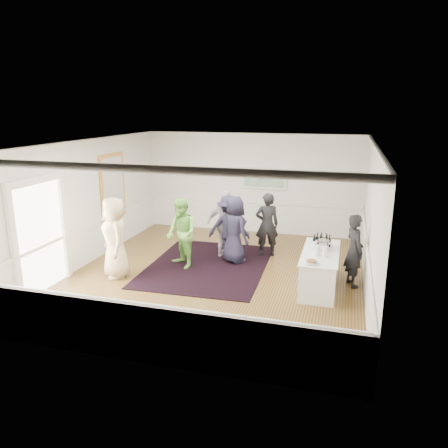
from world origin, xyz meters
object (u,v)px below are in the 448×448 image
(guest_tan, at_px, (115,238))
(guest_dark_b, at_px, (267,225))
(bartender, at_px, (354,250))
(guest_lilac, at_px, (226,224))
(ice_bucket, at_px, (323,246))
(guest_green, at_px, (181,233))
(guest_navy, at_px, (235,230))
(serving_table, at_px, (320,270))
(nut_bowl, at_px, (312,262))
(guest_dark_a, at_px, (229,227))

(guest_tan, height_order, guest_dark_b, guest_tan)
(bartender, relative_size, guest_lilac, 0.92)
(guest_lilac, bearing_deg, ice_bucket, 156.94)
(guest_green, height_order, guest_navy, guest_green)
(guest_tan, height_order, ice_bucket, guest_tan)
(guest_tan, xyz_separation_m, guest_lilac, (2.15, 2.13, -0.06))
(serving_table, relative_size, nut_bowl, 7.77)
(guest_dark_a, bearing_deg, nut_bowl, 131.18)
(guest_tan, distance_m, guest_green, 1.66)
(guest_dark_a, xyz_separation_m, guest_dark_b, (0.94, 0.50, 0.01))
(serving_table, relative_size, guest_navy, 1.18)
(serving_table, distance_m, bartender, 0.89)
(guest_dark_b, relative_size, guest_navy, 0.99)
(guest_dark_b, relative_size, nut_bowl, 6.52)
(guest_tan, xyz_separation_m, ice_bucket, (4.80, 0.78, -0.01))
(guest_green, distance_m, ice_bucket, 3.53)
(serving_table, bearing_deg, guest_dark_a, 151.40)
(guest_dark_b, bearing_deg, guest_green, 19.33)
(guest_dark_a, relative_size, guest_dark_b, 0.98)
(guest_dark_a, distance_m, ice_bucket, 2.83)
(guest_tan, relative_size, guest_green, 1.09)
(guest_green, bearing_deg, guest_dark_b, 78.98)
(guest_navy, relative_size, nut_bowl, 6.56)
(guest_lilac, bearing_deg, guest_dark_a, 141.75)
(serving_table, distance_m, guest_tan, 4.84)
(bartender, bearing_deg, guest_dark_b, 32.06)
(guest_green, distance_m, guest_dark_b, 2.42)
(guest_lilac, relative_size, ice_bucket, 7.07)
(guest_green, xyz_separation_m, nut_bowl, (3.35, -1.21, -0.01))
(serving_table, relative_size, guest_dark_a, 1.21)
(guest_tan, distance_m, guest_navy, 3.06)
(ice_bucket, distance_m, nut_bowl, 0.97)
(bartender, xyz_separation_m, guest_navy, (-3.00, 0.79, 0.04))
(guest_dark_a, bearing_deg, guest_dark_b, -157.94)
(ice_bucket, bearing_deg, guest_green, 175.74)
(guest_lilac, relative_size, guest_navy, 1.04)
(bartender, bearing_deg, nut_bowl, 119.84)
(bartender, distance_m, guest_navy, 3.10)
(bartender, relative_size, guest_green, 0.94)
(guest_tan, relative_size, nut_bowl, 7.24)
(guest_lilac, distance_m, ice_bucket, 2.97)
(guest_tan, relative_size, guest_dark_a, 1.13)
(guest_tan, relative_size, guest_dark_b, 1.11)
(serving_table, height_order, guest_green, guest_green)
(serving_table, xyz_separation_m, bartender, (0.72, 0.33, 0.41))
(guest_dark_b, distance_m, nut_bowl, 3.05)
(serving_table, xyz_separation_m, guest_tan, (-4.76, -0.66, 0.55))
(guest_dark_a, height_order, guest_dark_b, guest_dark_b)
(bartender, relative_size, guest_dark_b, 0.96)
(serving_table, height_order, ice_bucket, ice_bucket)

